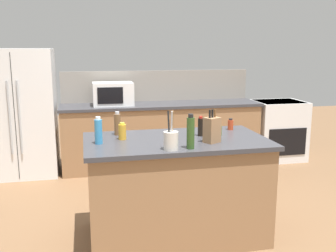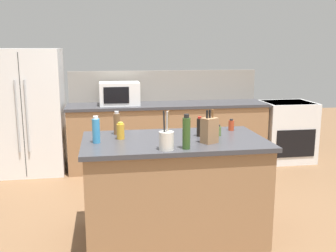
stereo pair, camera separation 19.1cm
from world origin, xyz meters
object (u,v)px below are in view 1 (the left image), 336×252
refrigerator (19,113)px  utensil_crock (171,140)px  knife_block (212,130)px  honey_jar (122,132)px  pepper_grinder (117,124)px  olive_oil_bottle (191,132)px  spice_jar_oregano (219,130)px  dish_soap_bottle (98,131)px  microwave (113,94)px  spice_jar_paprika (231,124)px  range_oven (278,130)px  soy_sauce_bottle (201,127)px

refrigerator → utensil_crock: 3.03m
knife_block → honey_jar: (-0.75, 0.27, -0.04)m
refrigerator → utensil_crock: size_ratio=5.40×
pepper_grinder → olive_oil_bottle: bearing=-49.6°
refrigerator → spice_jar_oregano: (2.10, -2.19, 0.12)m
dish_soap_bottle → microwave: bearing=82.5°
refrigerator → pepper_grinder: size_ratio=7.78×
spice_jar_oregano → spice_jar_paprika: spice_jar_paprika is taller
microwave → olive_oil_bottle: bearing=-80.4°
range_oven → spice_jar_paprika: bearing=-128.8°
knife_block → spice_jar_paprika: (0.35, 0.47, -0.06)m
olive_oil_bottle → soy_sauce_bottle: size_ratio=1.54×
range_oven → pepper_grinder: 3.34m
range_oven → olive_oil_bottle: 3.38m
dish_soap_bottle → pepper_grinder: size_ratio=1.06×
utensil_crock → soy_sauce_bottle: bearing=48.6°
microwave → knife_block: bearing=-74.3°
olive_oil_bottle → soy_sauce_bottle: bearing=63.3°
microwave → honey_jar: bearing=-92.2°
dish_soap_bottle → spice_jar_paprika: (1.31, 0.31, -0.06)m
refrigerator → pepper_grinder: bearing=-59.2°
refrigerator → soy_sauce_bottle: refrigerator is taller
microwave → dish_soap_bottle: size_ratio=2.37×
knife_block → olive_oil_bottle: bearing=-174.5°
range_oven → dish_soap_bottle: bearing=-142.1°
refrigerator → soy_sauce_bottle: size_ratio=9.29×
refrigerator → olive_oil_bottle: bearing=-56.7°
olive_oil_bottle → spice_jar_oregano: olive_oil_bottle is taller
spice_jar_oregano → pepper_grinder: 0.96m
soy_sauce_bottle → range_oven: bearing=47.9°
utensil_crock → pepper_grinder: utensil_crock is taller
range_oven → dish_soap_bottle: dish_soap_bottle is taller
honey_jar → pepper_grinder: bearing=97.3°
range_oven → microwave: size_ratio=1.65×
refrigerator → pepper_grinder: 2.30m
range_oven → knife_block: 3.10m
knife_block → range_oven: bearing=22.5°
pepper_grinder → dish_soap_bottle: bearing=-121.2°
range_oven → soy_sauce_bottle: soy_sauce_bottle is taller
refrigerator → soy_sauce_bottle: (1.93, -2.17, 0.16)m
pepper_grinder → microwave: bearing=86.9°
soy_sauce_bottle → microwave: bearing=107.0°
refrigerator → spice_jar_oregano: size_ratio=16.51×
microwave → olive_oil_bottle: size_ratio=1.94×
olive_oil_bottle → spice_jar_oregano: 0.58m
knife_block → olive_oil_bottle: size_ratio=1.01×
range_oven → honey_jar: 3.43m
dish_soap_bottle → range_oven: bearing=37.9°
refrigerator → microwave: refrigerator is taller
utensil_crock → spice_jar_oregano: 0.70m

